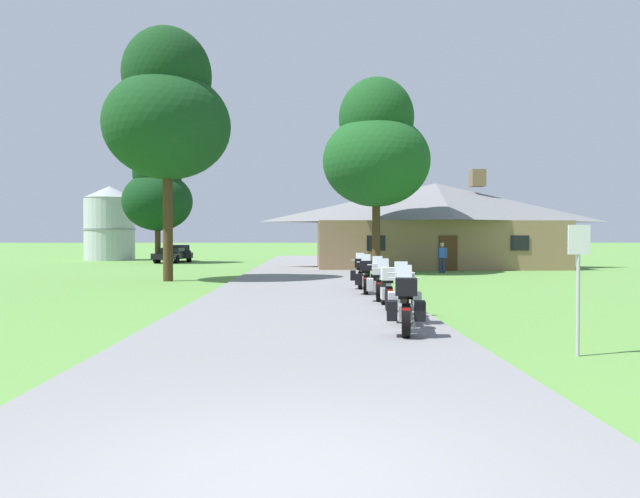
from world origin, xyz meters
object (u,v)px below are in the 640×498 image
Objects in this scene: motorcycle_blue_nearest_to_camera at (405,305)px; motorcycle_silver_fourth_in_row at (378,282)px; parked_black_sedan_far_left at (173,255)px; metal_signpost_roadside at (578,273)px; parked_black_suv_far_left at (179,252)px; motorcycle_blue_third_in_row at (387,287)px; tree_by_lodge_front at (376,148)px; metal_silo_distant at (110,223)px; motorcycle_black_fifth_in_row at (366,277)px; motorcycle_silver_farthest_in_row at (360,273)px; tree_left_far at (158,193)px; tree_left_near at (167,111)px; motorcycle_black_second_in_row at (403,296)px; bystander_blue_shirt_near_lodge at (442,256)px.

motorcycle_blue_nearest_to_camera is 6.15m from motorcycle_silver_fourth_in_row.
metal_signpost_roadside is at bearing -58.69° from parked_black_sedan_far_left.
parked_black_suv_far_left reaches higher than motorcycle_silver_fourth_in_row.
motorcycle_blue_third_in_row is 0.97× the size of metal_signpost_roadside.
tree_by_lodge_front reaches higher than metal_silo_distant.
metal_silo_distant is 1.49× the size of parked_black_sedan_far_left.
motorcycle_black_fifth_in_row is 1.00× the size of motorcycle_silver_farthest_in_row.
tree_left_far is 5.67m from parked_black_suv_far_left.
tree_left_near is at bearing 122.63° from metal_signpost_roadside.
metal_signpost_roadside is (2.49, -1.96, 0.74)m from motorcycle_blue_nearest_to_camera.
motorcycle_black_second_in_row is at bearing -62.63° from metal_silo_distant.
tree_by_lodge_front is at bearing 93.10° from motorcycle_blue_nearest_to_camera.
motorcycle_blue_third_in_row is 33.47m from tree_left_far.
parked_black_suv_far_left is (-12.77, 26.73, 0.17)m from motorcycle_silver_farthest_in_row.
tree_left_far is (-16.24, 36.03, 4.13)m from metal_signpost_roadside.
motorcycle_silver_farthest_in_row is at bearing 98.00° from motorcycle_blue_nearest_to_camera.
tree_left_near is 11.42m from tree_by_lodge_front.
motorcycle_silver_fourth_in_row is 1.00× the size of motorcycle_black_fifth_in_row.
parked_black_suv_far_left is at bearing 116.43° from motorcycle_black_second_in_row.
tree_left_far is (-15.56, 13.91, -1.37)m from tree_by_lodge_front.
tree_left_near is (-8.51, 12.99, 7.05)m from motorcycle_black_second_in_row.
parked_black_suv_far_left is at bearing 130.69° from tree_by_lodge_front.
tree_by_lodge_front reaches higher than motorcycle_black_fifth_in_row.
metal_signpost_roadside is at bearing -69.05° from motorcycle_silver_fourth_in_row.
tree_left_far is at bearing 125.01° from motorcycle_silver_farthest_in_row.
tree_left_near is at bearing -65.89° from metal_silo_distant.
tree_left_near reaches higher than motorcycle_blue_nearest_to_camera.
tree_left_near is (-8.25, 14.80, 7.05)m from motorcycle_blue_nearest_to_camera.
tree_left_near is at bearing -74.05° from tree_left_far.
tree_left_far is (-13.80, 23.74, 4.87)m from motorcycle_silver_farthest_in_row.
motorcycle_silver_fourth_in_row is 8.46m from metal_signpost_roadside.
motorcycle_black_fifth_in_row is (0.06, 8.32, 0.00)m from motorcycle_blue_nearest_to_camera.
motorcycle_silver_fourth_in_row is at bearing 105.61° from metal_signpost_roadside.
bystander_blue_shirt_near_lodge reaches higher than motorcycle_black_second_in_row.
motorcycle_silver_fourth_in_row is 0.18× the size of tree_left_near.
tree_by_lodge_front is 2.42× the size of parked_black_sedan_far_left.
tree_left_far is at bearing 123.95° from motorcycle_black_fifth_in_row.
motorcycle_blue_nearest_to_camera is 0.31× the size of metal_silo_distant.
bystander_blue_shirt_near_lodge is (5.56, 20.67, 0.34)m from motorcycle_blue_nearest_to_camera.
motorcycle_black_fifth_in_row is at bearing -61.79° from tree_left_far.
motorcycle_silver_fourth_in_row is at bearing 96.16° from motorcycle_blue_nearest_to_camera.
motorcycle_silver_fourth_in_row is 33.51m from parked_black_suv_far_left.
tree_left_near reaches higher than motorcycle_black_second_in_row.
tree_left_near is (-10.74, 16.77, 6.31)m from metal_signpost_roadside.
tree_left_near is at bearing 156.49° from motorcycle_silver_farthest_in_row.
motorcycle_blue_third_in_row is 6.30m from motorcycle_silver_farthest_in_row.
tree_by_lodge_front reaches higher than bystander_blue_shirt_near_lodge.
parked_black_suv_far_left reaches higher than motorcycle_black_fifth_in_row.
metal_silo_distant is (-19.82, 36.23, 2.69)m from motorcycle_blue_third_in_row.
motorcycle_black_second_in_row is 0.47× the size of parked_black_sedan_far_left.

